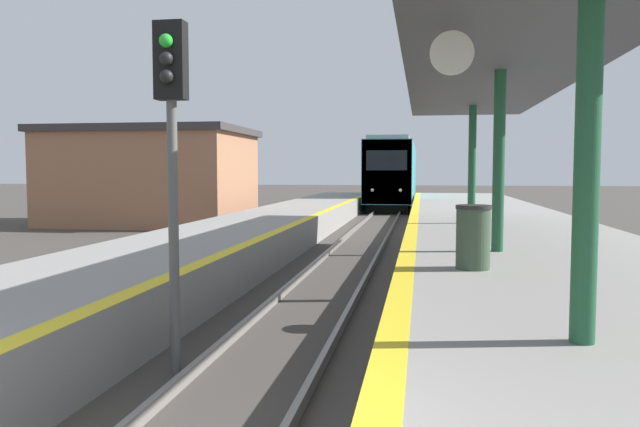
% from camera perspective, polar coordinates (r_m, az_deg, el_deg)
% --- Properties ---
extents(train, '(2.74, 19.28, 4.37)m').
position_cam_1_polar(train, '(43.38, 6.80, 3.67)').
color(train, black).
rests_on(train, ground).
extents(signal_near, '(0.36, 0.31, 4.14)m').
position_cam_1_polar(signal_near, '(7.54, -13.43, 7.59)').
color(signal_near, '#595959').
rests_on(signal_near, ground).
extents(station_canopy, '(3.49, 18.87, 3.55)m').
position_cam_1_polar(station_canopy, '(12.20, 16.19, 12.66)').
color(station_canopy, '#1E5133').
rests_on(station_canopy, platform_right).
extents(trash_bin, '(0.54, 0.54, 0.98)m').
position_cam_1_polar(trash_bin, '(9.84, 13.83, -2.09)').
color(trash_bin, '#384C38').
rests_on(trash_bin, platform_right).
extents(station_building, '(8.64, 6.45, 4.32)m').
position_cam_1_polar(station_building, '(29.17, -15.13, 3.34)').
color(station_building, '#9E6B4C').
rests_on(station_building, ground).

